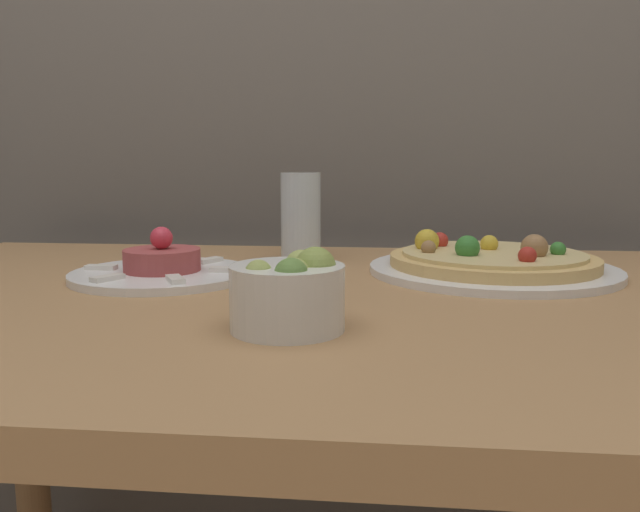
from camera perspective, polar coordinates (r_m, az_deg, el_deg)
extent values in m
cube|color=#AD7F51|center=(0.73, -2.14, -4.60)|extent=(1.22, 0.78, 0.03)
cylinder|color=#AD7F51|center=(1.34, -24.90, -16.82)|extent=(0.06, 0.06, 0.75)
cylinder|color=white|center=(0.88, 15.47, -1.22)|extent=(0.33, 0.33, 0.01)
cylinder|color=#DBB26B|center=(0.87, 15.50, -0.42)|extent=(0.28, 0.28, 0.01)
cylinder|color=#E0C684|center=(0.87, 15.53, 0.21)|extent=(0.24, 0.24, 0.01)
sphere|color=#997047|center=(0.85, 19.01, 0.74)|extent=(0.03, 0.03, 0.03)
sphere|color=#387F33|center=(0.88, 20.92, 0.56)|extent=(0.02, 0.02, 0.02)
sphere|color=gold|center=(0.90, 15.21, 1.08)|extent=(0.02, 0.02, 0.02)
sphere|color=#997047|center=(0.85, 9.90, 0.74)|extent=(0.02, 0.02, 0.02)
sphere|color=#387F33|center=(0.83, 13.33, 0.75)|extent=(0.03, 0.03, 0.03)
sphere|color=gold|center=(0.88, 9.75, 1.34)|extent=(0.03, 0.03, 0.03)
sphere|color=#B22D23|center=(0.80, 18.43, 0.03)|extent=(0.02, 0.02, 0.02)
sphere|color=#B22D23|center=(0.92, 10.90, 1.38)|extent=(0.02, 0.02, 0.02)
cylinder|color=white|center=(0.83, -14.18, -1.64)|extent=(0.23, 0.23, 0.01)
cylinder|color=#A84747|center=(0.83, -14.23, -0.34)|extent=(0.10, 0.10, 0.03)
sphere|color=#E0384C|center=(0.83, -14.30, 1.62)|extent=(0.03, 0.03, 0.03)
cube|color=white|center=(0.81, -8.65, -1.22)|extent=(0.04, 0.02, 0.01)
cube|color=white|center=(0.89, -10.09, -0.38)|extent=(0.03, 0.04, 0.01)
cube|color=white|center=(0.91, -15.11, -0.29)|extent=(0.03, 0.04, 0.01)
cube|color=white|center=(0.87, -19.38, -0.97)|extent=(0.04, 0.02, 0.01)
cube|color=white|center=(0.78, -18.86, -1.90)|extent=(0.03, 0.04, 0.01)
cube|color=white|center=(0.75, -13.09, -2.08)|extent=(0.03, 0.04, 0.01)
cylinder|color=white|center=(0.56, -3.00, -3.82)|extent=(0.10, 0.10, 0.06)
sphere|color=#A3B25B|center=(0.58, -1.77, -0.89)|extent=(0.03, 0.03, 0.03)
sphere|color=#8EA34C|center=(0.56, -0.44, -1.07)|extent=(0.04, 0.04, 0.04)
sphere|color=#A3B25B|center=(0.54, -2.33, -1.57)|extent=(0.03, 0.03, 0.03)
sphere|color=#668E42|center=(0.53, -2.67, -1.76)|extent=(0.03, 0.03, 0.03)
sphere|color=#A3B25B|center=(0.54, -5.65, -1.63)|extent=(0.02, 0.02, 0.02)
cylinder|color=silver|center=(0.95, -1.77, 3.59)|extent=(0.06, 0.06, 0.13)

